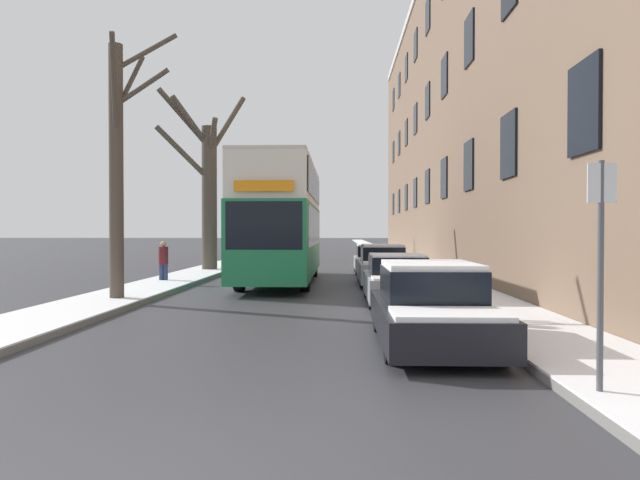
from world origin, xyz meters
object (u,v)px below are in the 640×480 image
Objects in this scene: parked_car_0 at (431,307)px; parked_car_2 at (382,266)px; parked_car_1 at (397,280)px; street_sign_post at (601,266)px; bare_tree_left_1 at (207,185)px; parked_car_3 at (373,260)px; bare_tree_left_2 at (253,198)px; double_decker_bus at (282,216)px; bare_tree_left_0 at (118,162)px; pedestrian_left_sidewalk at (163,261)px.

parked_car_2 reaches higher than parked_car_0.
parked_car_1 is 9.16m from street_sign_post.
parked_car_3 is (7.82, 0.04, -3.51)m from bare_tree_left_1.
bare_tree_left_2 is 19.26m from double_decker_bus.
bare_tree_left_2 is at bearing 119.72° from parked_car_3.
double_decker_bus is at bearing 59.27° from bare_tree_left_0.
double_decker_bus is at bearing 171.25° from parked_car_2.
bare_tree_left_0 is 11.62m from bare_tree_left_1.
double_decker_bus reaches higher than street_sign_post.
parked_car_2 reaches higher than parked_car_3.
bare_tree_left_2 reaches higher than bare_tree_left_0.
bare_tree_left_0 is at bearing -177.29° from parked_car_1.
parked_car_0 reaches higher than parked_car_3.
bare_tree_left_0 is 9.74m from parked_car_0.
pedestrian_left_sidewalk reaches higher than parked_car_0.
bare_tree_left_0 reaches higher than pedestrian_left_sidewalk.
double_decker_bus is (3.94, -18.77, -1.79)m from bare_tree_left_2.
bare_tree_left_0 is at bearing -93.23° from pedestrian_left_sidewalk.
bare_tree_left_0 is 0.91× the size of bare_tree_left_2.
parked_car_2 is (7.82, -5.85, -3.45)m from bare_tree_left_1.
parked_car_1 is (7.50, 0.35, -3.18)m from bare_tree_left_0.
bare_tree_left_2 is 2.99× the size of street_sign_post.
parked_car_1 is at bearing 98.53° from street_sign_post.
bare_tree_left_2 reaches higher than parked_car_3.
bare_tree_left_1 is 8.57m from parked_car_3.
pedestrian_left_sidewalk reaches higher than parked_car_3.
parked_car_3 is (0.00, 5.90, -0.06)m from parked_car_2.
parked_car_0 is 13.55m from pedestrian_left_sidewalk.
bare_tree_left_2 is 1.83× the size of parked_car_2.
parked_car_2 is at bearing -36.84° from bare_tree_left_1.
parked_car_1 is 0.91× the size of parked_car_3.
parked_car_1 is (7.67, -24.74, -3.67)m from bare_tree_left_2.
parked_car_0 is 5.70m from parked_car_1.
parked_car_0 is 1.11× the size of parked_car_1.
pedestrian_left_sidewalk is (-8.03, -0.19, 0.19)m from parked_car_2.
parked_car_0 is 17.00m from parked_car_3.
bare_tree_left_0 is at bearing -89.60° from bare_tree_left_2.
double_decker_bus is 6.77m from parked_car_3.
double_decker_bus is 4.20m from parked_car_2.
double_decker_bus reaches higher than parked_car_0.
parked_car_3 is at bearing 93.81° from street_sign_post.
parked_car_3 is 1.61× the size of street_sign_post.
parked_car_0 is (7.82, -16.96, -3.48)m from bare_tree_left_1.
parked_car_1 is at bearing 90.00° from parked_car_0.
bare_tree_left_2 is 21.12m from parked_car_2.
parked_car_1 is at bearing -72.77° from bare_tree_left_2.
pedestrian_left_sidewalk is at bearing -169.85° from double_decker_bus.
bare_tree_left_0 is 1.69× the size of parked_car_3.
double_decker_bus is 2.58× the size of parked_car_1.
bare_tree_left_0 is at bearing -122.77° from parked_car_3.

